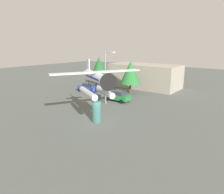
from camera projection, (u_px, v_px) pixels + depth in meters
ground_plane at (97, 122)px, 24.40m from camera, size 140.00×140.00×0.00m
display_pedestal at (97, 109)px, 23.98m from camera, size 1.10×1.10×3.30m
floatplane_monument at (96, 81)px, 23.04m from camera, size 7.10×9.69×4.00m
car_near_blue at (88, 87)px, 40.03m from camera, size 4.20×2.02×1.76m
car_mid_green at (118, 96)px, 33.24m from camera, size 4.20×2.02×1.76m
streetlight_primary at (106, 74)px, 30.68m from camera, size 1.84×0.28×8.14m
storefront_building at (144, 76)px, 44.03m from camera, size 14.82×7.20×4.97m
tree_west at (99, 67)px, 43.49m from camera, size 3.88×3.88×6.50m
tree_east at (130, 72)px, 37.93m from camera, size 3.86×3.86×6.20m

